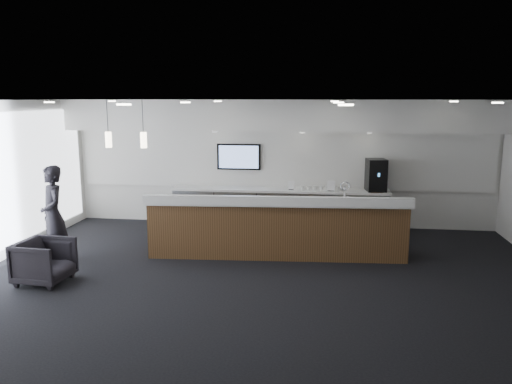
# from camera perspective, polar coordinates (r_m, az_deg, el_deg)

# --- Properties ---
(ground) EXTENTS (10.00, 10.00, 0.00)m
(ground) POSITION_cam_1_polar(r_m,az_deg,el_deg) (8.43, 0.47, -10.42)
(ground) COLOR black
(ground) RESTS_ON ground
(ceiling) EXTENTS (10.00, 8.00, 0.02)m
(ceiling) POSITION_cam_1_polar(r_m,az_deg,el_deg) (7.86, 0.51, 10.42)
(ceiling) COLOR black
(ceiling) RESTS_ON back_wall
(back_wall) EXTENTS (10.00, 0.02, 3.00)m
(back_wall) POSITION_cam_1_polar(r_m,az_deg,el_deg) (11.94, 2.85, 3.30)
(back_wall) COLOR silver
(back_wall) RESTS_ON ground
(soffit_bulkhead) EXTENTS (10.00, 0.90, 0.70)m
(soffit_bulkhead) POSITION_cam_1_polar(r_m,az_deg,el_deg) (11.40, 2.72, 8.75)
(soffit_bulkhead) COLOR silver
(soffit_bulkhead) RESTS_ON back_wall
(alcove_panel) EXTENTS (9.80, 0.06, 1.40)m
(alcove_panel) POSITION_cam_1_polar(r_m,az_deg,el_deg) (11.90, 2.84, 3.76)
(alcove_panel) COLOR silver
(alcove_panel) RESTS_ON back_wall
(back_credenza) EXTENTS (5.06, 0.66, 0.95)m
(back_credenza) POSITION_cam_1_polar(r_m,az_deg,el_deg) (11.77, 2.66, -1.87)
(back_credenza) COLOR gray
(back_credenza) RESTS_ON ground
(wall_tv) EXTENTS (1.05, 0.08, 0.62)m
(wall_tv) POSITION_cam_1_polar(r_m,az_deg,el_deg) (11.96, -1.97, 4.04)
(wall_tv) COLOR black
(wall_tv) RESTS_ON back_wall
(pendant_left) EXTENTS (0.12, 0.12, 0.30)m
(pendant_left) POSITION_cam_1_polar(r_m,az_deg,el_deg) (9.27, -13.83, 5.52)
(pendant_left) COLOR #FBE9C4
(pendant_left) RESTS_ON ceiling
(pendant_right) EXTENTS (0.12, 0.12, 0.30)m
(pendant_right) POSITION_cam_1_polar(r_m,az_deg,el_deg) (9.55, -17.76, 5.46)
(pendant_right) COLOR #FBE9C4
(pendant_right) RESTS_ON ceiling
(ceiling_can_lights) EXTENTS (7.00, 5.00, 0.02)m
(ceiling_can_lights) POSITION_cam_1_polar(r_m,az_deg,el_deg) (7.86, 0.50, 10.20)
(ceiling_can_lights) COLOR white
(ceiling_can_lights) RESTS_ON ceiling
(service_counter) EXTENTS (5.03, 1.16, 1.49)m
(service_counter) POSITION_cam_1_polar(r_m,az_deg,el_deg) (9.67, 2.38, -4.05)
(service_counter) COLOR #482F18
(service_counter) RESTS_ON ground
(coffee_machine) EXTENTS (0.48, 0.58, 0.73)m
(coffee_machine) POSITION_cam_1_polar(r_m,az_deg,el_deg) (11.66, 13.55, 1.90)
(coffee_machine) COLOR black
(coffee_machine) RESTS_ON back_credenza
(info_sign_left) EXTENTS (0.14, 0.04, 0.20)m
(info_sign_left) POSITION_cam_1_polar(r_m,az_deg,el_deg) (11.55, 4.06, 0.76)
(info_sign_left) COLOR white
(info_sign_left) RESTS_ON back_credenza
(info_sign_right) EXTENTS (0.17, 0.04, 0.23)m
(info_sign_right) POSITION_cam_1_polar(r_m,az_deg,el_deg) (11.48, 8.58, 0.69)
(info_sign_right) COLOR white
(info_sign_right) RESTS_ON back_credenza
(armchair) EXTENTS (0.86, 0.84, 0.74)m
(armchair) POSITION_cam_1_polar(r_m,az_deg,el_deg) (9.07, -23.05, -7.31)
(armchair) COLOR black
(armchair) RESTS_ON ground
(lounge_guest) EXTENTS (0.77, 0.79, 1.83)m
(lounge_guest) POSITION_cam_1_polar(r_m,az_deg,el_deg) (9.96, -22.17, -2.42)
(lounge_guest) COLOR black
(lounge_guest) RESTS_ON ground
(cup_0) EXTENTS (0.11, 0.11, 0.10)m
(cup_0) POSITION_cam_1_polar(r_m,az_deg,el_deg) (11.56, 9.55, 0.42)
(cup_0) COLOR white
(cup_0) RESTS_ON back_credenza
(cup_1) EXTENTS (0.15, 0.15, 0.10)m
(cup_1) POSITION_cam_1_polar(r_m,az_deg,el_deg) (11.56, 8.86, 0.44)
(cup_1) COLOR white
(cup_1) RESTS_ON back_credenza
(cup_2) EXTENTS (0.14, 0.14, 0.10)m
(cup_2) POSITION_cam_1_polar(r_m,az_deg,el_deg) (11.56, 8.17, 0.45)
(cup_2) COLOR white
(cup_2) RESTS_ON back_credenza
(cup_3) EXTENTS (0.14, 0.14, 0.10)m
(cup_3) POSITION_cam_1_polar(r_m,az_deg,el_deg) (11.55, 7.47, 0.47)
(cup_3) COLOR white
(cup_3) RESTS_ON back_credenza
(cup_4) EXTENTS (0.15, 0.15, 0.10)m
(cup_4) POSITION_cam_1_polar(r_m,az_deg,el_deg) (11.56, 6.78, 0.49)
(cup_4) COLOR white
(cup_4) RESTS_ON back_credenza
(cup_5) EXTENTS (0.12, 0.12, 0.10)m
(cup_5) POSITION_cam_1_polar(r_m,az_deg,el_deg) (11.56, 6.08, 0.50)
(cup_5) COLOR white
(cup_5) RESTS_ON back_credenza
(cup_6) EXTENTS (0.16, 0.16, 0.10)m
(cup_6) POSITION_cam_1_polar(r_m,az_deg,el_deg) (11.56, 5.39, 0.52)
(cup_6) COLOR white
(cup_6) RESTS_ON back_credenza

